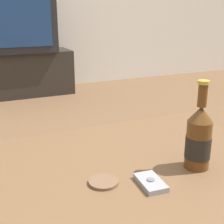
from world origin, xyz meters
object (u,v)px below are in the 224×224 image
(television, at_px, (16,20))
(cell_phone, at_px, (151,182))
(beer_bottle, at_px, (199,138))
(tv_stand, at_px, (21,73))

(television, bearing_deg, cell_phone, -91.71)
(beer_bottle, bearing_deg, television, 91.83)
(television, height_order, beer_bottle, television)
(television, distance_m, beer_bottle, 2.82)
(tv_stand, relative_size, cell_phone, 10.42)
(beer_bottle, relative_size, cell_phone, 2.52)
(tv_stand, distance_m, television, 0.56)
(tv_stand, xyz_separation_m, television, (0.00, -0.00, 0.56))
(tv_stand, height_order, cell_phone, tv_stand)
(television, bearing_deg, beer_bottle, -88.17)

